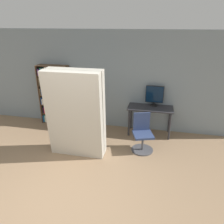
{
  "coord_description": "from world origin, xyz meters",
  "views": [
    {
      "loc": [
        1.54,
        -2.5,
        2.86
      ],
      "look_at": [
        0.6,
        1.77,
        1.05
      ],
      "focal_mm": 35.0,
      "sensor_mm": 36.0,
      "label": 1
    }
  ],
  "objects": [
    {
      "name": "office_chair",
      "position": [
        1.26,
        2.1,
        0.36
      ],
      "size": [
        0.56,
        0.56,
        0.9
      ],
      "color": "#4C4C51",
      "rests_on": "ground"
    },
    {
      "name": "wall_back",
      "position": [
        0.0,
        3.26,
        1.35
      ],
      "size": [
        8.0,
        0.06,
        2.7
      ],
      "color": "gray",
      "rests_on": "ground"
    },
    {
      "name": "mattress_near",
      "position": [
        -0.17,
        1.51,
        0.99
      ],
      "size": [
        1.24,
        0.34,
        1.98
      ],
      "color": "beige",
      "rests_on": "ground"
    },
    {
      "name": "desk",
      "position": [
        1.38,
        2.95,
        0.65
      ],
      "size": [
        1.18,
        0.56,
        0.78
      ],
      "color": "#2D2D33",
      "rests_on": "ground"
    },
    {
      "name": "monitor",
      "position": [
        1.46,
        3.11,
        1.07
      ],
      "size": [
        0.47,
        0.2,
        0.54
      ],
      "color": "black",
      "rests_on": "desk"
    },
    {
      "name": "bookshelf",
      "position": [
        -1.51,
        3.11,
        0.87
      ],
      "size": [
        0.89,
        0.29,
        1.75
      ],
      "color": "brown",
      "rests_on": "ground"
    },
    {
      "name": "ground_plane",
      "position": [
        0.0,
        0.0,
        0.0
      ],
      "size": [
        16.0,
        16.0,
        0.0
      ],
      "primitive_type": "plane",
      "color": "#937556"
    },
    {
      "name": "mattress_far",
      "position": [
        -0.17,
        1.74,
        0.99
      ],
      "size": [
        1.24,
        0.29,
        1.98
      ],
      "color": "beige",
      "rests_on": "ground"
    }
  ]
}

